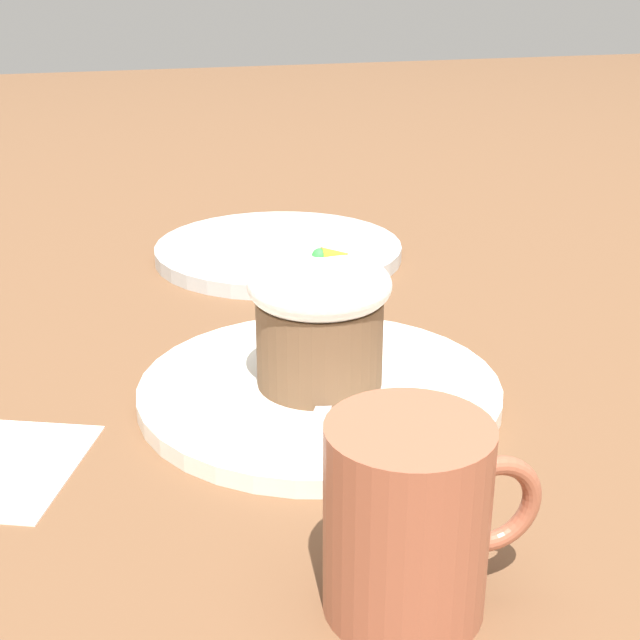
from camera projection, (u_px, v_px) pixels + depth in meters
name	position (u px, v px, depth m)	size (l,w,h in m)	color
ground_plane	(320.00, 398.00, 0.62)	(4.00, 4.00, 0.00)	brown
dessert_plate	(320.00, 390.00, 0.61)	(0.25, 0.25, 0.01)	white
carrot_cake	(320.00, 313.00, 0.60)	(0.10, 0.10, 0.10)	brown
spoon	(333.00, 385.00, 0.60)	(0.08, 0.13, 0.01)	#B7B7BC
coffee_cup	(410.00, 519.00, 0.40)	(0.11, 0.08, 0.10)	#9E563D
side_plate	(279.00, 251.00, 0.90)	(0.25, 0.25, 0.01)	silver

